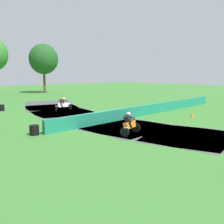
# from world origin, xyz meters

# --- Properties ---
(ground_plane) EXTENTS (120.00, 120.00, 0.00)m
(ground_plane) POSITION_xyz_m (0.00, 0.00, 0.00)
(ground_plane) COLOR #38752D
(track_asphalt) EXTENTS (11.44, 35.57, 0.01)m
(track_asphalt) POSITION_xyz_m (1.36, 0.08, 0.00)
(track_asphalt) COLOR #47474C
(track_asphalt) RESTS_ON ground
(safety_barrier) EXTENTS (21.94, 1.63, 0.90)m
(safety_barrier) POSITION_xyz_m (5.79, 0.35, 0.45)
(safety_barrier) COLOR #1E8466
(safety_barrier) RESTS_ON ground
(motorcycle_lead_white) EXTENTS (1.73, 1.11, 1.43)m
(motorcycle_lead_white) POSITION_xyz_m (0.87, 7.31, 0.64)
(motorcycle_lead_white) COLOR black
(motorcycle_lead_white) RESTS_ON ground
(motorcycle_chase_orange) EXTENTS (1.68, 1.07, 1.43)m
(motorcycle_chase_orange) POSITION_xyz_m (-1.12, -3.71, 0.65)
(motorcycle_chase_orange) COLOR black
(motorcycle_chase_orange) RESTS_ON ground
(tire_stack_near) EXTENTS (0.68, 0.68, 0.60)m
(tire_stack_near) POSITION_xyz_m (-3.73, 11.56, 0.30)
(tire_stack_near) COLOR black
(tire_stack_near) RESTS_ON ground
(tire_stack_mid_a) EXTENTS (0.57, 0.57, 0.60)m
(tire_stack_mid_a) POSITION_xyz_m (-5.61, 0.01, 0.30)
(tire_stack_mid_a) COLOR black
(tire_stack_mid_a) RESTS_ON ground
(traffic_cone) EXTENTS (0.28, 0.28, 0.44)m
(traffic_cone) POSITION_xyz_m (6.96, -3.15, 0.22)
(traffic_cone) COLOR orange
(traffic_cone) RESTS_ON ground
(tree_distant) EXTENTS (5.23, 5.23, 8.95)m
(tree_distant) POSITION_xyz_m (10.10, 29.22, 6.18)
(tree_distant) COLOR brown
(tree_distant) RESTS_ON ground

